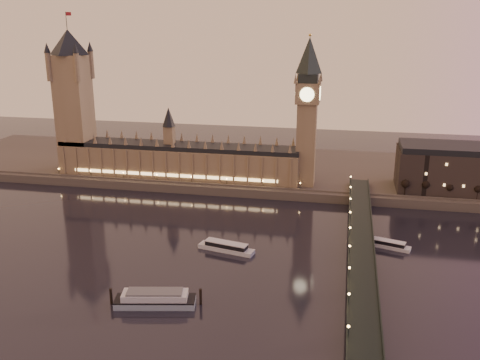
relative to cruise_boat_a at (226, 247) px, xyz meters
name	(u,v)px	position (x,y,z in m)	size (l,w,h in m)	color
ground	(181,257)	(-21.50, -12.01, -2.19)	(700.00, 700.00, 0.00)	black
far_embankment	(279,170)	(8.50, 152.99, 0.81)	(560.00, 130.00, 6.00)	#423D35
palace_of_westminster	(178,156)	(-61.62, 108.98, 19.52)	(180.00, 26.62, 52.00)	brown
victoria_tower	(73,94)	(-141.50, 108.99, 63.60)	(31.68, 31.68, 118.00)	brown
big_ben	(308,103)	(32.49, 108.98, 61.76)	(17.68, 17.68, 104.00)	brown
westminster_bridge	(360,262)	(70.12, -12.01, 3.33)	(13.20, 260.00, 15.30)	black
bare_tree_0	(406,184)	(100.44, 96.99, 11.81)	(5.29, 5.29, 10.75)	black
bare_tree_1	(429,185)	(115.03, 96.99, 11.81)	(5.29, 5.29, 10.75)	black
bare_tree_2	(452,187)	(129.62, 96.99, 11.81)	(5.29, 5.29, 10.75)	black
bare_tree_3	(476,188)	(144.20, 96.99, 11.81)	(5.29, 5.29, 10.75)	black
cruise_boat_a	(226,247)	(0.00, 0.00, 0.00)	(31.76, 13.34, 4.97)	silver
cruise_boat_b	(389,244)	(85.85, 21.59, -0.32)	(23.64, 12.14, 4.24)	silver
moored_barge	(155,299)	(-17.66, -61.42, 0.93)	(39.59, 16.37, 7.39)	#8397A7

